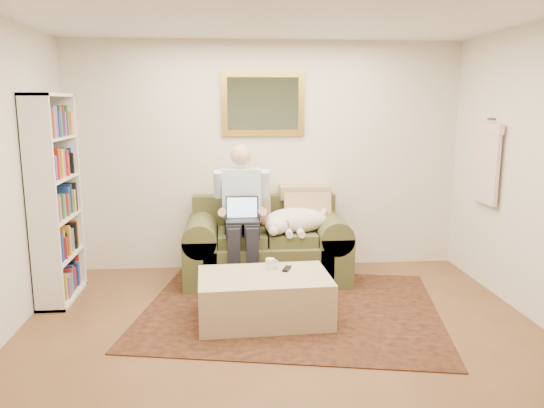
{
  "coord_description": "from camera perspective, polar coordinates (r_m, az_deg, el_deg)",
  "views": [
    {
      "loc": [
        -0.43,
        -3.57,
        1.92
      ],
      "look_at": [
        -0.01,
        1.43,
        0.95
      ],
      "focal_mm": 35.0,
      "sensor_mm": 36.0,
      "label": 1
    }
  ],
  "objects": [
    {
      "name": "room_shell",
      "position": [
        4.0,
        1.5,
        2.02
      ],
      "size": [
        4.51,
        5.0,
        2.61
      ],
      "color": "brown",
      "rests_on": "ground"
    },
    {
      "name": "rug",
      "position": [
        5.09,
        2.04,
        -11.16
      ],
      "size": [
        3.08,
        2.65,
        0.01
      ],
      "primitive_type": "cube",
      "rotation": [
        0.0,
        0.0,
        -0.19
      ],
      "color": "black",
      "rests_on": "room_shell"
    },
    {
      "name": "sofa",
      "position": [
        5.83,
        -0.63,
        -5.16
      ],
      "size": [
        1.76,
        0.89,
        1.06
      ],
      "color": "brown",
      "rests_on": "room_shell"
    },
    {
      "name": "seated_man",
      "position": [
        5.56,
        -3.23,
        -1.34
      ],
      "size": [
        0.58,
        0.83,
        1.48
      ],
      "primitive_type": null,
      "color": "#8CB7D8",
      "rests_on": "sofa"
    },
    {
      "name": "laptop",
      "position": [
        5.48,
        -3.22,
        -1.13
      ],
      "size": [
        0.34,
        0.27,
        0.25
      ],
      "color": "black",
      "rests_on": "seated_man"
    },
    {
      "name": "sleeping_dog",
      "position": [
        5.69,
        2.6,
        -1.75
      ],
      "size": [
        0.72,
        0.46,
        0.27
      ],
      "primitive_type": null,
      "color": "white",
      "rests_on": "sofa"
    },
    {
      "name": "ottoman",
      "position": [
        4.78,
        -0.85,
        -10.04
      ],
      "size": [
        1.18,
        0.78,
        0.42
      ],
      "primitive_type": "cube",
      "rotation": [
        0.0,
        0.0,
        0.05
      ],
      "color": "#CCAF88",
      "rests_on": "room_shell"
    },
    {
      "name": "coffee_mug",
      "position": [
        4.85,
        -0.2,
        -6.47
      ],
      "size": [
        0.08,
        0.08,
        0.1
      ],
      "primitive_type": "cylinder",
      "color": "white",
      "rests_on": "ottoman"
    },
    {
      "name": "tv_remote",
      "position": [
        4.85,
        1.61,
        -6.97
      ],
      "size": [
        0.1,
        0.16,
        0.02
      ],
      "primitive_type": "cube",
      "rotation": [
        0.0,
        0.0,
        -0.37
      ],
      "color": "black",
      "rests_on": "ottoman"
    },
    {
      "name": "bookshelf",
      "position": [
        5.51,
        -22.31,
        0.5
      ],
      "size": [
        0.28,
        0.8,
        2.0
      ],
      "primitive_type": null,
      "color": "white",
      "rests_on": "room_shell"
    },
    {
      "name": "wall_mirror",
      "position": [
        6.06,
        -0.97,
        10.74
      ],
      "size": [
        0.94,
        0.04,
        0.72
      ],
      "color": "gold",
      "rests_on": "room_shell"
    },
    {
      "name": "hanging_shirt",
      "position": [
        5.82,
        22.09,
        4.52
      ],
      "size": [
        0.06,
        0.52,
        0.9
      ],
      "primitive_type": null,
      "color": "#F4D1C9",
      "rests_on": "room_shell"
    }
  ]
}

